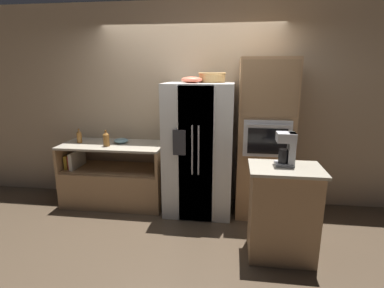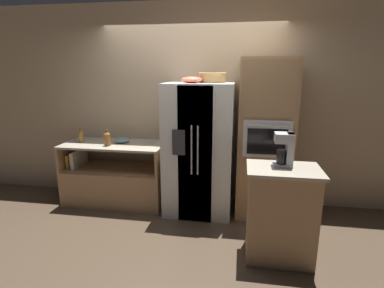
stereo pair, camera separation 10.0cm
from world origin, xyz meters
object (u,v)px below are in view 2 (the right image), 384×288
(wicker_basket, at_px, (212,77))
(fruit_bowl, at_px, (192,80))
(bottle_short, at_px, (107,138))
(refrigerator, at_px, (199,149))
(coffee_maker, at_px, (286,148))
(wall_oven, at_px, (265,139))
(bottle_tall, at_px, (81,136))
(mixing_bowl, at_px, (122,140))

(wicker_basket, relative_size, fruit_bowl, 1.33)
(bottle_short, bearing_deg, refrigerator, 3.59)
(wicker_basket, xyz_separation_m, coffee_maker, (0.82, -0.97, -0.66))
(wall_oven, xyz_separation_m, bottle_short, (-2.10, -0.13, -0.04))
(refrigerator, xyz_separation_m, wall_oven, (0.85, 0.05, 0.16))
(wall_oven, bearing_deg, wicker_basket, 176.59)
(wicker_basket, bearing_deg, fruit_bowl, -147.46)
(wicker_basket, bearing_deg, bottle_short, -173.12)
(wicker_basket, distance_m, bottle_tall, 2.04)
(wicker_basket, distance_m, fruit_bowl, 0.29)
(bottle_short, bearing_deg, mixing_bowl, 57.16)
(coffee_maker, bearing_deg, mixing_bowl, 154.59)
(wall_oven, bearing_deg, fruit_bowl, -173.07)
(wicker_basket, height_order, mixing_bowl, wicker_basket)
(mixing_bowl, bearing_deg, bottle_tall, -172.82)
(refrigerator, bearing_deg, bottle_tall, 178.43)
(refrigerator, distance_m, bottle_short, 1.27)
(bottle_short, distance_m, mixing_bowl, 0.25)
(refrigerator, distance_m, bottle_tall, 1.72)
(wall_oven, distance_m, mixing_bowl, 1.98)
(bottle_tall, bearing_deg, mixing_bowl, 7.18)
(mixing_bowl, bearing_deg, wicker_basket, -1.33)
(wall_oven, distance_m, fruit_bowl, 1.20)
(refrigerator, xyz_separation_m, bottle_short, (-1.26, -0.08, 0.12))
(bottle_tall, bearing_deg, coffee_maker, -18.99)
(fruit_bowl, height_order, mixing_bowl, fruit_bowl)
(bottle_short, bearing_deg, bottle_tall, 164.58)
(wall_oven, distance_m, bottle_tall, 2.56)
(bottle_tall, height_order, bottle_short, bottle_short)
(fruit_bowl, relative_size, coffee_maker, 0.80)
(refrigerator, height_order, fruit_bowl, fruit_bowl)
(fruit_bowl, distance_m, coffee_maker, 1.48)
(bottle_tall, height_order, coffee_maker, coffee_maker)
(bottle_short, xyz_separation_m, mixing_bowl, (0.13, 0.20, -0.07))
(wall_oven, bearing_deg, bottle_short, -176.49)
(wicker_basket, height_order, bottle_tall, wicker_basket)
(fruit_bowl, xyz_separation_m, mixing_bowl, (-1.04, 0.19, -0.86))
(fruit_bowl, relative_size, mixing_bowl, 1.30)
(wicker_basket, relative_size, bottle_tall, 1.73)
(wall_oven, distance_m, coffee_maker, 0.95)
(wall_oven, distance_m, bottle_short, 2.11)
(refrigerator, relative_size, fruit_bowl, 6.54)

